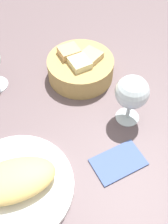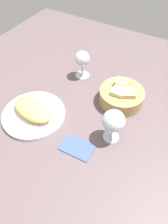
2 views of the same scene
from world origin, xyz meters
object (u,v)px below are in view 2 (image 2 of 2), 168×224
at_px(plate, 34,114).
at_px(wine_glass_near, 113,122).
at_px(bread_basket, 121,96).
at_px(folded_napkin, 77,147).
at_px(wine_glass_far, 82,60).

bearing_deg(plate, wine_glass_near, 10.90).
distance_m(bread_basket, wine_glass_near, 0.19).
xyz_separation_m(plate, folded_napkin, (0.21, -0.04, -0.00)).
relative_size(wine_glass_far, folded_napkin, 1.12).
relative_size(plate, wine_glass_far, 1.92).
relative_size(bread_basket, folded_napkin, 1.58).
height_order(plate, wine_glass_far, wine_glass_far).
xyz_separation_m(wine_glass_near, wine_glass_far, (-0.26, 0.24, -0.00)).
xyz_separation_m(bread_basket, folded_napkin, (-0.04, -0.27, -0.03)).
distance_m(bread_basket, wine_glass_far, 0.23).
xyz_separation_m(bread_basket, wine_glass_near, (0.04, -0.18, 0.05)).
bearing_deg(wine_glass_near, plate, -169.10).
distance_m(plate, bread_basket, 0.35).
relative_size(bread_basket, wine_glass_near, 1.36).
bearing_deg(wine_glass_far, bread_basket, -16.72).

